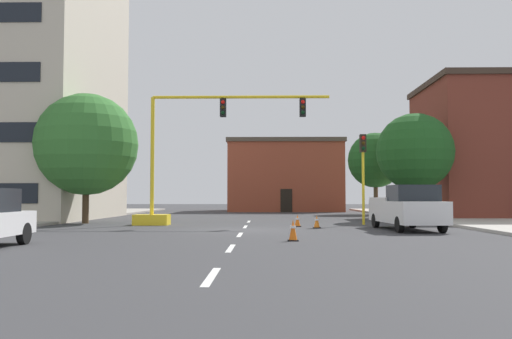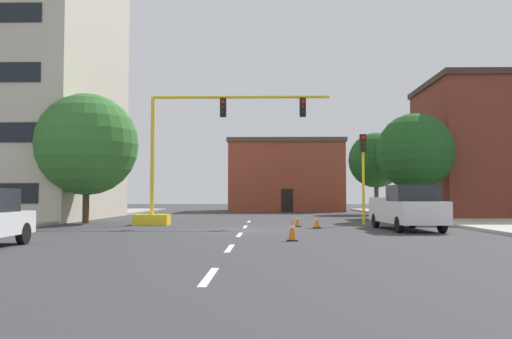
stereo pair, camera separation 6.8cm
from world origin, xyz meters
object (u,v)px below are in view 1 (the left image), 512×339
pickup_truck_white (407,208)px  traffic_cone_roadside_b (293,230)px  tree_left_near (87,144)px  traffic_cone_roadside_a (297,221)px  traffic_light_pole_right (363,158)px  tree_right_far (375,160)px  tree_right_mid (415,152)px  traffic_signal_gantry (178,181)px  traffic_cone_roadside_c (317,222)px

pickup_truck_white → traffic_cone_roadside_b: pickup_truck_white is taller
tree_left_near → traffic_cone_roadside_a: tree_left_near is taller
traffic_light_pole_right → tree_right_far: tree_right_far is taller
traffic_light_pole_right → traffic_cone_roadside_b: traffic_light_pole_right is taller
tree_right_mid → traffic_cone_roadside_a: tree_right_mid is taller
tree_left_near → tree_right_mid: bearing=9.6°
traffic_signal_gantry → tree_right_far: (13.86, 17.34, 2.23)m
pickup_truck_white → traffic_cone_roadside_c: bearing=159.6°
tree_right_mid → pickup_truck_white: tree_right_mid is taller
pickup_truck_white → tree_right_mid: bearing=72.3°
pickup_truck_white → traffic_light_pole_right: bearing=103.9°
tree_left_near → pickup_truck_white: (16.31, -5.61, -3.42)m
tree_right_far → traffic_cone_roadside_c: 21.50m
tree_right_far → traffic_cone_roadside_b: (-8.33, -27.36, -4.18)m
tree_right_far → traffic_cone_roadside_b: size_ratio=9.32×
tree_right_far → pickup_truck_white: bearing=-97.9°
traffic_signal_gantry → tree_right_far: size_ratio=1.49×
traffic_signal_gantry → traffic_cone_roadside_b: size_ratio=13.87×
traffic_light_pole_right → pickup_truck_white: traffic_light_pole_right is taller
tree_left_near → traffic_cone_roadside_a: size_ratio=11.83×
tree_right_mid → pickup_truck_white: size_ratio=1.19×
traffic_light_pole_right → tree_right_far: size_ratio=0.70×
tree_left_near → traffic_signal_gantry: bearing=-16.1°
traffic_light_pole_right → pickup_truck_white: bearing=-76.1°
traffic_cone_roadside_c → traffic_cone_roadside_b: bearing=-101.4°
traffic_light_pole_right → tree_right_mid: size_ratio=0.73×
tree_right_mid → traffic_cone_roadside_c: (-6.71, -7.40, -3.93)m
tree_left_near → traffic_cone_roadside_b: size_ratio=9.82×
traffic_signal_gantry → traffic_cone_roadside_a: (6.18, -1.47, -2.01)m
tree_right_mid → traffic_light_pole_right: bearing=-132.3°
traffic_cone_roadside_b → tree_right_mid: bearing=61.0°
tree_left_near → traffic_cone_roadside_c: tree_left_near is taller
traffic_cone_roadside_a → tree_right_mid: bearing=39.7°
tree_right_mid → tree_right_far: size_ratio=0.96×
traffic_light_pole_right → traffic_cone_roadside_b: size_ratio=6.50×
pickup_truck_white → traffic_cone_roadside_a: (-4.73, 2.57, -0.67)m
tree_right_mid → tree_right_far: (0.13, 12.54, 0.31)m
traffic_signal_gantry → traffic_light_pole_right: 9.87m
traffic_cone_roadside_c → traffic_signal_gantry: bearing=159.7°
traffic_signal_gantry → traffic_cone_roadside_c: bearing=-20.3°
traffic_signal_gantry → pickup_truck_white: (10.90, -4.04, -1.34)m
tree_left_near → traffic_light_pole_right: bearing=-4.1°
traffic_signal_gantry → traffic_cone_roadside_a: 6.66m
traffic_cone_roadside_b → traffic_cone_roadside_a: bearing=85.7°
traffic_light_pole_right → pickup_truck_white: size_ratio=0.87×
tree_right_far → traffic_cone_roadside_b: 28.90m
traffic_signal_gantry → tree_right_mid: size_ratio=1.55×
tree_right_far → traffic_cone_roadside_a: bearing=-112.2°
traffic_light_pole_right → traffic_signal_gantry: bearing=-177.3°
tree_left_near → tree_right_mid: 19.41m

